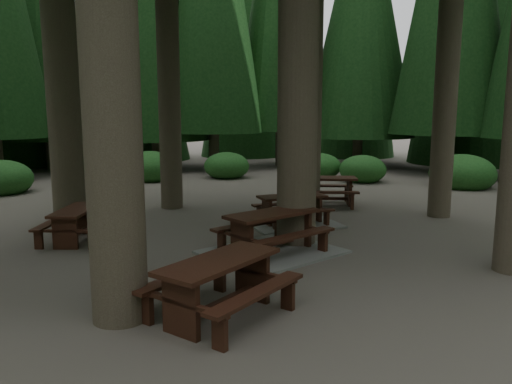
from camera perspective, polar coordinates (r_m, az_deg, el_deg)
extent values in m
plane|color=#514842|center=(10.52, 0.75, -6.45)|extent=(80.00, 80.00, 0.00)
cube|color=gray|center=(10.18, 1.86, -6.85)|extent=(3.17, 2.97, 0.05)
cube|color=#361A10|center=(9.99, 1.89, -2.48)|extent=(2.10, 1.56, 0.07)
cube|color=#361A10|center=(10.54, -0.51, -3.67)|extent=(1.88, 1.12, 0.05)
cube|color=#361A10|center=(9.60, 4.50, -5.00)|extent=(1.88, 1.12, 0.05)
cube|color=#361A10|center=(9.59, -1.63, -5.58)|extent=(0.34, 0.58, 0.78)
cube|color=#361A10|center=(9.57, -1.63, -5.21)|extent=(0.78, 1.45, 0.07)
cube|color=#361A10|center=(10.61, 5.03, -4.17)|extent=(0.34, 0.58, 0.78)
cube|color=#361A10|center=(10.59, 5.04, -3.82)|extent=(0.78, 1.45, 0.07)
cube|color=#361A10|center=(10.13, 1.87, -5.92)|extent=(1.50, 0.81, 0.09)
cube|color=#361A10|center=(11.63, -19.85, -1.93)|extent=(1.07, 1.80, 0.06)
cube|color=#361A10|center=(11.90, -22.31, -3.21)|extent=(0.66, 1.69, 0.05)
cube|color=#361A10|center=(11.50, -17.15, -3.35)|extent=(0.66, 1.69, 0.05)
cube|color=#361A10|center=(11.09, -20.98, -4.45)|extent=(0.52, 0.20, 0.67)
cube|color=#361A10|center=(11.08, -21.00, -4.17)|extent=(1.33, 0.42, 0.06)
cube|color=#361A10|center=(12.32, -18.64, -2.99)|extent=(0.52, 0.20, 0.67)
cube|color=#361A10|center=(12.31, -18.65, -2.74)|extent=(1.33, 0.42, 0.06)
cube|color=#361A10|center=(11.74, -19.70, -4.49)|extent=(0.43, 1.38, 0.07)
cube|color=gray|center=(12.75, 4.12, -3.56)|extent=(2.37, 2.03, 0.05)
cube|color=#361A10|center=(12.61, 4.15, -0.52)|extent=(1.77, 0.85, 0.06)
cube|color=#361A10|center=(13.18, 3.12, -1.35)|extent=(1.72, 0.42, 0.05)
cube|color=#361A10|center=(12.16, 5.23, -2.27)|extent=(1.72, 0.42, 0.05)
cube|color=#361A10|center=(12.42, 1.25, -2.39)|extent=(0.13, 0.53, 0.68)
cube|color=#361A10|center=(12.41, 1.26, -2.13)|extent=(0.23, 1.37, 0.06)
cube|color=#361A10|center=(12.97, 6.89, -1.95)|extent=(0.13, 0.53, 0.68)
cube|color=#361A10|center=(12.96, 6.89, -1.71)|extent=(0.23, 1.37, 0.06)
cube|color=#361A10|center=(12.72, 4.12, -2.92)|extent=(1.42, 0.23, 0.08)
cube|color=#361A10|center=(15.31, 7.71, 1.58)|extent=(2.11, 1.30, 0.07)
cube|color=#361A10|center=(16.01, 7.48, 0.72)|extent=(1.97, 0.82, 0.05)
cube|color=#361A10|center=(14.71, 7.91, -0.04)|extent=(1.97, 0.82, 0.05)
cube|color=#361A10|center=(15.32, 4.73, 0.02)|extent=(0.25, 0.60, 0.79)
cube|color=#361A10|center=(15.31, 4.73, 0.26)|extent=(0.53, 1.55, 0.07)
cube|color=#361A10|center=(15.46, 10.60, -0.03)|extent=(0.25, 0.60, 0.79)
cube|color=#361A10|center=(15.45, 10.61, 0.21)|extent=(0.53, 1.55, 0.07)
cube|color=#361A10|center=(15.41, 7.66, -0.73)|extent=(1.61, 0.55, 0.09)
cube|color=#361A10|center=(6.95, -4.22, -7.90)|extent=(1.94, 1.82, 0.06)
cube|color=#361A10|center=(7.46, -8.02, -9.35)|extent=(1.63, 1.45, 0.05)
cube|color=#361A10|center=(6.69, 0.12, -11.49)|extent=(1.63, 1.45, 0.05)
cube|color=#361A10|center=(6.56, -8.59, -12.93)|extent=(0.45, 0.50, 0.77)
cube|color=#361A10|center=(6.53, -8.60, -12.41)|extent=(1.07, 1.23, 0.06)
cube|color=#361A10|center=(7.66, -0.44, -9.52)|extent=(0.45, 0.50, 0.77)
cube|color=#361A10|center=(7.64, -0.44, -9.06)|extent=(1.07, 1.23, 0.06)
cube|color=#361A10|center=(7.16, -4.16, -12.56)|extent=(1.27, 1.11, 0.09)
ellipsoid|color=#20551D|center=(20.34, 22.50, 1.64)|extent=(2.42, 2.42, 1.49)
ellipsoid|color=#20551D|center=(20.70, 12.08, 2.26)|extent=(1.90, 1.90, 1.17)
ellipsoid|color=#20551D|center=(21.54, 7.27, 2.66)|extent=(1.84, 1.84, 1.13)
ellipsoid|color=#20551D|center=(21.54, -3.38, 2.72)|extent=(1.95, 1.95, 1.20)
ellipsoid|color=#20551D|center=(21.16, -12.01, 2.41)|extent=(2.31, 2.31, 1.42)
ellipsoid|color=#20551D|center=(20.57, -17.96, 1.97)|extent=(1.93, 1.93, 1.19)
ellipsoid|color=#20551D|center=(19.57, -27.12, 1.05)|extent=(2.15, 2.15, 1.32)
cone|color=black|center=(27.35, 12.05, 20.43)|extent=(5.73, 5.73, 13.48)
cone|color=black|center=(25.69, -11.76, 20.38)|extent=(5.17, 5.17, 12.91)
cone|color=black|center=(33.17, 11.42, 20.67)|extent=(5.26, 5.26, 19.02)
cone|color=black|center=(32.55, -1.59, 18.49)|extent=(5.34, 5.34, 16.14)
cone|color=black|center=(31.17, -14.27, 19.30)|extent=(6.57, 6.57, 16.86)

